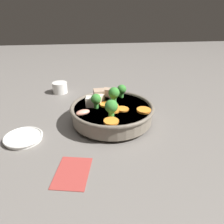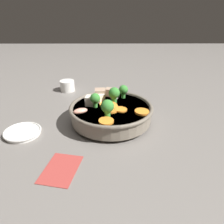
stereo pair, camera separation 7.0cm
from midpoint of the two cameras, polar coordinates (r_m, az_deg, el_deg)
The scene contains 5 objects.
ground_plane at distance 0.72m, azimuth 2.80°, elevation -2.68°, with size 3.00×3.00×0.00m, color slate.
stirfry_bowl at distance 0.70m, azimuth 2.79°, elevation 0.20°, with size 0.27×0.27×0.11m.
side_saucer at distance 0.69m, azimuth -19.45°, elevation -5.09°, with size 0.11×0.11×0.01m.
tea_cup at distance 0.98m, azimuth -9.42°, elevation 6.78°, with size 0.06×0.06×0.05m.
napkin at distance 0.54m, azimuth -9.18°, elevation -14.61°, with size 0.12×0.10×0.00m.
Camera 2 is at (-0.63, 0.00, 0.36)m, focal length 35.00 mm.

